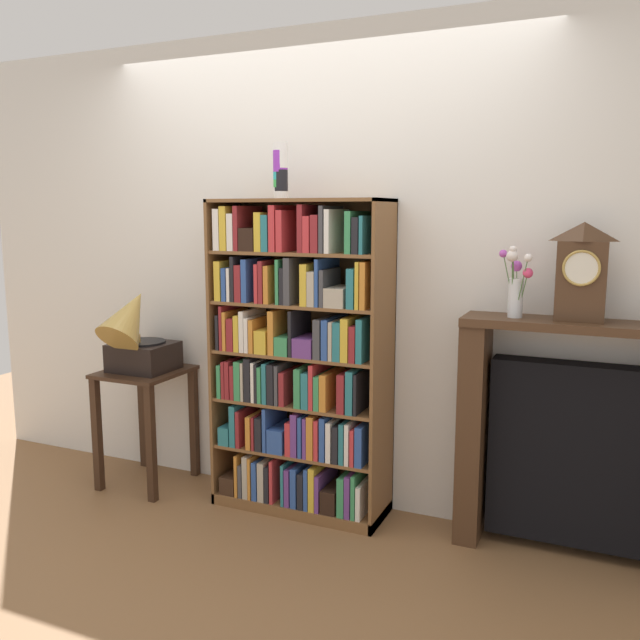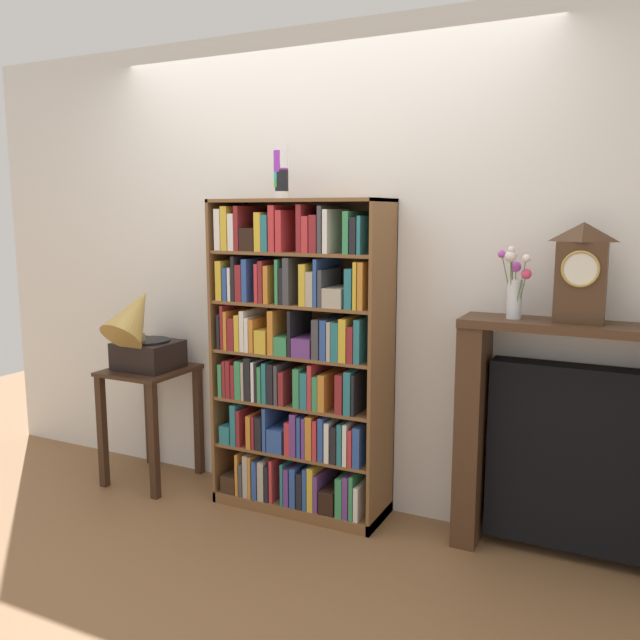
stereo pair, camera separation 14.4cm
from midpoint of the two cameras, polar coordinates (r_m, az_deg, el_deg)
The scene contains 9 objects.
ground_plane at distance 3.80m, azimuth -1.16°, elevation -16.30°, with size 8.18×6.40×0.02m, color brown.
wall_back at distance 3.64m, azimuth 4.09°, elevation 4.03°, with size 5.18×0.08×2.60m, color silver.
bookshelf at distance 3.60m, azimuth -0.71°, elevation -4.00°, with size 0.95×0.35×1.69m.
cup_stack at distance 3.54m, azimuth -2.15°, elevation 12.61°, with size 0.08×0.08×0.28m.
side_table_left at distance 4.17m, azimuth -13.33°, elevation -6.63°, with size 0.45×0.48×0.70m.
gramophone at distance 4.03m, azimuth -14.10°, elevation -1.10°, with size 0.34×0.47×0.55m.
fireplace_mantel at distance 3.38m, azimuth 22.60°, elevation -10.01°, with size 1.13×0.28×1.14m.
mantel_clock at distance 3.19m, azimuth 22.64°, elevation 3.73°, with size 0.21×0.12×0.45m.
flower_vase at distance 3.22m, azimuth 17.55°, elevation 2.93°, with size 0.16×0.17×0.34m.
Camera 2 is at (1.65, -3.01, 1.63)m, focal length 37.44 mm.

